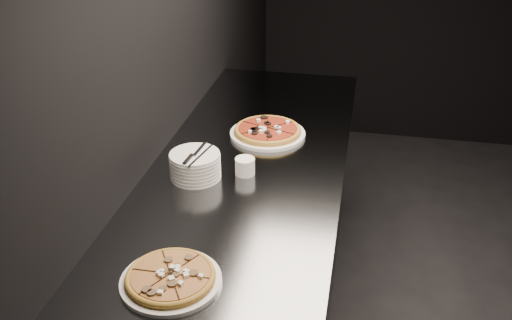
% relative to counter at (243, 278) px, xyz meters
% --- Properties ---
extents(wall_left, '(0.02, 5.00, 2.80)m').
position_rel_counter_xyz_m(wall_left, '(-0.37, 0.00, 0.94)').
color(wall_left, black).
rests_on(wall_left, floor).
extents(counter, '(0.74, 2.44, 0.92)m').
position_rel_counter_xyz_m(counter, '(0.00, 0.00, 0.00)').
color(counter, '#5A5D61').
rests_on(counter, floor).
extents(pizza_mushroom, '(0.29, 0.29, 0.03)m').
position_rel_counter_xyz_m(pizza_mushroom, '(-0.07, -0.60, 0.48)').
color(pizza_mushroom, white).
rests_on(pizza_mushroom, counter).
extents(pizza_tomato, '(0.37, 0.37, 0.04)m').
position_rel_counter_xyz_m(pizza_tomato, '(0.03, 0.40, 0.48)').
color(pizza_tomato, white).
rests_on(pizza_tomato, counter).
extents(plate_stack, '(0.19, 0.19, 0.10)m').
position_rel_counter_xyz_m(plate_stack, '(-0.17, -0.00, 0.51)').
color(plate_stack, white).
rests_on(plate_stack, counter).
extents(cutlery, '(0.09, 0.20, 0.01)m').
position_rel_counter_xyz_m(cutlery, '(-0.17, -0.02, 0.56)').
color(cutlery, '#B5B8BD').
rests_on(cutlery, plate_stack).
extents(ramekin, '(0.07, 0.07, 0.07)m').
position_rel_counter_xyz_m(ramekin, '(0.00, 0.06, 0.49)').
color(ramekin, white).
rests_on(ramekin, counter).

